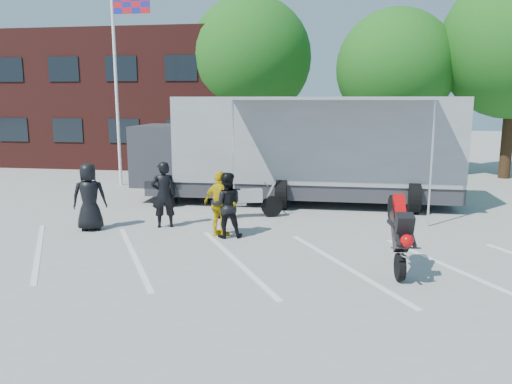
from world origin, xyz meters
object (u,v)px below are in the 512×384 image
(spectator_leather_a, at_px, (89,197))
(tree_mid, at_px, (395,68))
(parked_motorcycle, at_px, (248,218))
(spectator_hivis, at_px, (220,204))
(stunt_bike_rider, at_px, (393,271))
(spectator_leather_c, at_px, (226,205))
(transporter_truck, at_px, (300,203))
(flagpole, at_px, (121,61))
(spectator_leather_b, at_px, (164,195))
(tree_left, at_px, (250,58))

(spectator_leather_a, bearing_deg, tree_mid, -148.23)
(parked_motorcycle, relative_size, spectator_hivis, 1.25)
(parked_motorcycle, xyz_separation_m, spectator_leather_a, (-4.02, -2.09, 0.93))
(stunt_bike_rider, bearing_deg, spectator_leather_c, 147.51)
(transporter_truck, bearing_deg, spectator_hivis, -110.94)
(tree_mid, bearing_deg, transporter_truck, -117.17)
(tree_mid, relative_size, spectator_leather_a, 4.13)
(parked_motorcycle, bearing_deg, spectator_leather_c, 158.16)
(spectator_leather_c, bearing_deg, stunt_bike_rider, 139.65)
(tree_mid, relative_size, spectator_leather_c, 4.49)
(flagpole, height_order, transporter_truck, flagpole)
(flagpole, distance_m, parked_motorcycle, 9.27)
(stunt_bike_rider, relative_size, spectator_leather_b, 0.97)
(transporter_truck, bearing_deg, spectator_leather_c, -108.70)
(flagpole, distance_m, tree_mid, 12.31)
(stunt_bike_rider, distance_m, spectator_leather_c, 4.57)
(tree_mid, distance_m, stunt_bike_rider, 15.07)
(spectator_leather_c, bearing_deg, tree_mid, -127.60)
(stunt_bike_rider, height_order, spectator_leather_b, spectator_leather_b)
(transporter_truck, relative_size, spectator_leather_a, 6.13)
(spectator_hivis, bearing_deg, transporter_truck, -86.45)
(flagpole, height_order, stunt_bike_rider, flagpole)
(tree_left, xyz_separation_m, spectator_leather_a, (-2.26, -13.03, -4.64))
(stunt_bike_rider, distance_m, spectator_hivis, 4.76)
(tree_left, height_order, spectator_leather_c, tree_left)
(spectator_leather_c, relative_size, spectator_hivis, 0.99)
(tree_left, bearing_deg, parked_motorcycle, -80.85)
(spectator_leather_a, bearing_deg, flagpole, -94.86)
(tree_mid, relative_size, parked_motorcycle, 3.54)
(tree_left, distance_m, spectator_leather_b, 13.26)
(tree_left, distance_m, stunt_bike_rider, 17.11)
(spectator_leather_a, xyz_separation_m, spectator_leather_b, (1.91, 0.61, 0.00))
(tree_mid, relative_size, transporter_truck, 0.67)
(flagpole, bearing_deg, spectator_leather_b, -58.75)
(stunt_bike_rider, relative_size, spectator_leather_c, 1.05)
(flagpole, distance_m, spectator_leather_c, 10.14)
(flagpole, xyz_separation_m, spectator_leather_b, (3.89, -6.41, -4.12))
(spectator_leather_b, xyz_separation_m, spectator_leather_c, (1.95, -0.74, -0.08))
(tree_mid, relative_size, spectator_hivis, 4.44)
(flagpole, xyz_separation_m, spectator_leather_a, (1.99, -7.03, -4.12))
(transporter_truck, distance_m, stunt_bike_rider, 7.15)
(stunt_bike_rider, bearing_deg, tree_left, 104.50)
(transporter_truck, relative_size, spectator_leather_b, 6.12)
(spectator_leather_b, bearing_deg, tree_mid, -143.67)
(transporter_truck, xyz_separation_m, parked_motorcycle, (-1.42, -2.49, 0.00))
(spectator_leather_a, bearing_deg, transporter_truck, -160.54)
(parked_motorcycle, bearing_deg, spectator_leather_b, 107.46)
(spectator_leather_b, distance_m, spectator_hivis, 1.89)
(transporter_truck, height_order, spectator_leather_b, spectator_leather_b)
(flagpole, bearing_deg, spectator_leather_a, -74.22)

